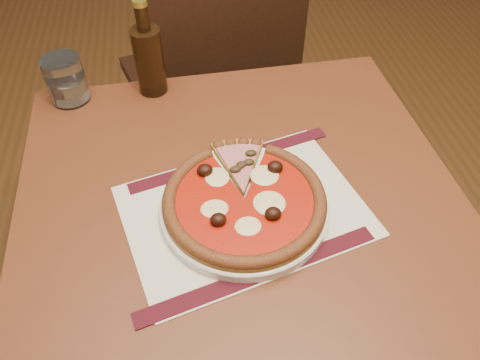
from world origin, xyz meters
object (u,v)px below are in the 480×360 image
(plate, at_px, (244,207))
(bottle, at_px, (149,58))
(chair_far, at_px, (215,74))
(water_glass, at_px, (66,80))
(pizza, at_px, (244,200))
(table, at_px, (242,233))

(plate, xyz_separation_m, bottle, (-0.14, 0.38, 0.07))
(chair_far, xyz_separation_m, water_glass, (-0.35, -0.34, 0.25))
(chair_far, xyz_separation_m, bottle, (-0.17, -0.33, 0.28))
(pizza, distance_m, bottle, 0.41)
(chair_far, distance_m, pizza, 0.75)
(chair_far, height_order, plate, chair_far)
(pizza, height_order, bottle, bottle)
(plate, distance_m, water_glass, 0.50)
(pizza, distance_m, water_glass, 0.50)
(water_glass, height_order, bottle, bottle)
(pizza, bearing_deg, plate, 84.65)
(chair_far, xyz_separation_m, pizza, (-0.03, -0.72, 0.23))
(chair_far, height_order, pizza, chair_far)
(table, bearing_deg, pizza, -89.91)
(plate, distance_m, pizza, 0.02)
(pizza, xyz_separation_m, water_glass, (-0.33, 0.38, 0.02))
(table, height_order, water_glass, water_glass)
(table, height_order, chair_far, chair_far)
(plate, bearing_deg, chair_far, 87.68)
(plate, bearing_deg, bottle, 110.55)
(table, bearing_deg, bottle, 111.96)
(table, xyz_separation_m, plate, (0.00, -0.03, 0.11))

